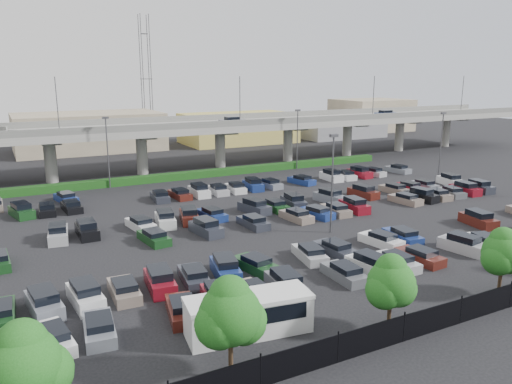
# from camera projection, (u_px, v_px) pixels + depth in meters

# --- Properties ---
(ground) EXTENTS (280.00, 280.00, 0.00)m
(ground) POSITION_uv_depth(u_px,v_px,m) (290.00, 214.00, 59.05)
(ground) COLOR black
(overpass) EXTENTS (150.00, 13.00, 15.80)m
(overpass) POSITION_uv_depth(u_px,v_px,m) (192.00, 129.00, 84.92)
(overpass) COLOR gray
(overpass) RESTS_ON ground
(hedge) EXTENTS (66.00, 1.60, 1.10)m
(hedge) POSITION_uv_depth(u_px,v_px,m) (209.00, 173.00, 80.48)
(hedge) COLOR #173F12
(hedge) RESTS_ON ground
(fence) EXTENTS (70.00, 0.10, 2.00)m
(fence) POSITION_uv_depth(u_px,v_px,m) (500.00, 299.00, 34.69)
(fence) COLOR black
(fence) RESTS_ON ground
(tree_row) EXTENTS (65.07, 3.66, 5.94)m
(tree_row) POSITION_uv_depth(u_px,v_px,m) (493.00, 255.00, 35.70)
(tree_row) COLOR #332316
(tree_row) RESTS_ON ground
(shuttle_bus) EXTENTS (8.30, 3.77, 2.57)m
(shuttle_bus) POSITION_uv_depth(u_px,v_px,m) (249.00, 313.00, 31.55)
(shuttle_bus) COLOR silver
(shuttle_bus) RESTS_ON ground
(parked_cars) EXTENTS (62.86, 41.69, 1.67)m
(parked_cars) POSITION_uv_depth(u_px,v_px,m) (306.00, 217.00, 55.61)
(parked_cars) COLOR slate
(parked_cars) RESTS_ON ground
(light_poles) EXTENTS (66.90, 48.38, 10.30)m
(light_poles) POSITION_uv_depth(u_px,v_px,m) (252.00, 162.00, 57.48)
(light_poles) COLOR #46454A
(light_poles) RESTS_ON ground
(distant_buildings) EXTENTS (138.00, 24.00, 9.00)m
(distant_buildings) POSITION_uv_depth(u_px,v_px,m) (198.00, 128.00, 117.06)
(distant_buildings) COLOR gray
(distant_buildings) RESTS_ON ground
(comm_tower) EXTENTS (2.40, 2.40, 30.00)m
(comm_tower) POSITION_uv_depth(u_px,v_px,m) (146.00, 76.00, 121.04)
(comm_tower) COLOR #46454A
(comm_tower) RESTS_ON ground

